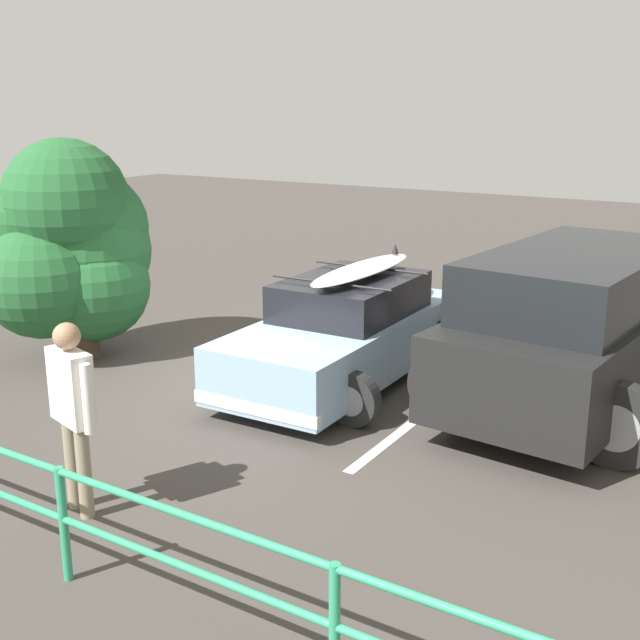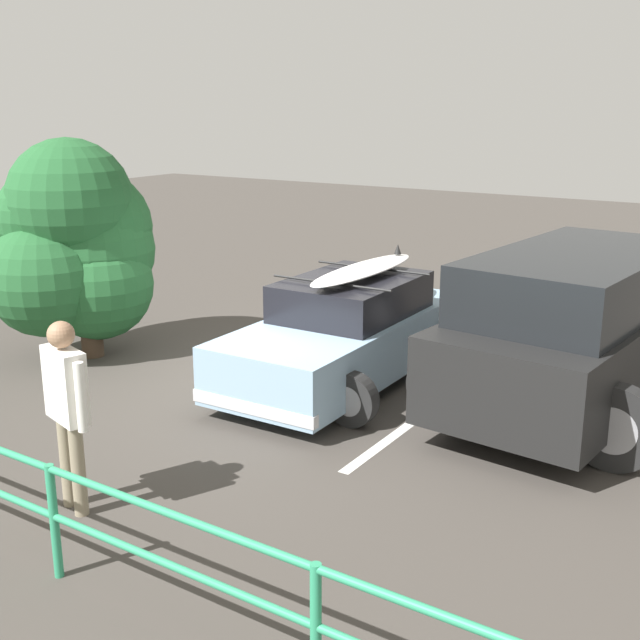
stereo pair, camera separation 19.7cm
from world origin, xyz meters
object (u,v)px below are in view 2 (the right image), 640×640
person_bystander (67,399)px  bush_near_left (78,244)px  suv_car (576,329)px  sedan_car (347,333)px

person_bystander → bush_near_left: size_ratio=0.57×
suv_car → sedan_car: bearing=11.3°
suv_car → bush_near_left: size_ratio=1.50×
suv_car → bush_near_left: (6.47, 1.57, 0.61)m
sedan_car → person_bystander: 4.27m
sedan_car → bush_near_left: size_ratio=1.35×
person_bystander → bush_near_left: (3.47, -3.21, 0.54)m
suv_car → bush_near_left: bearing=13.7°
suv_car → person_bystander: (3.00, 4.79, 0.07)m
suv_car → person_bystander: bearing=58.0°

